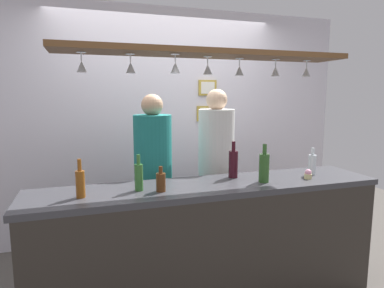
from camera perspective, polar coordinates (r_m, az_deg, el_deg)
The scene contains 22 objects.
ground_plane at distance 3.24m, azimuth 0.59°, elevation -21.90°, with size 8.00×8.00×0.00m, color #4C4742.
back_wall at distance 3.87m, azimuth -4.56°, elevation 3.44°, with size 4.40×0.06×2.60m, color silver.
bar_counter at distance 2.52m, azimuth 4.33°, elevation -14.48°, with size 2.70×0.55×0.96m.
overhead_glass_rack at distance 2.53m, azimuth 2.89°, elevation 15.26°, with size 2.20×0.36×0.04m, color brown.
hanging_wineglass_far_left at distance 2.38m, azimuth -18.39°, elevation 12.58°, with size 0.07×0.07×0.13m.
hanging_wineglass_left at distance 2.40m, azimuth -10.48°, elevation 12.83°, with size 0.07×0.07×0.13m.
hanging_wineglass_center_left at distance 2.37m, azimuth -2.89°, elevation 13.01°, with size 0.07×0.07×0.13m.
hanging_wineglass_center at distance 2.52m, azimuth 2.70°, elevation 12.74°, with size 0.07×0.07×0.13m.
hanging_wineglass_center_right at distance 2.67m, azimuth 8.12°, elevation 12.42°, with size 0.07×0.07×0.13m.
hanging_wineglass_right at distance 2.80m, azimuth 14.10°, elevation 12.07°, with size 0.07×0.07×0.13m.
hanging_wineglass_far_right at distance 2.96m, azimuth 19.00°, elevation 11.65°, with size 0.07×0.07×0.13m.
person_left_teal_shirt at distance 3.03m, azimuth -6.68°, elevation -3.94°, with size 0.34×0.34×1.64m.
person_right_white_patterned_shirt at distance 3.20m, azimuth 4.15°, elevation -2.71°, with size 0.34×0.34×1.69m.
bottle_soda_clear at distance 3.01m, azimuth 19.90°, elevation -3.23°, with size 0.06×0.06×0.23m.
bottle_wine_dark_red at distance 2.75m, azimuth 7.08°, elevation -3.32°, with size 0.08×0.08×0.30m.
bottle_beer_brown_stubby at distance 2.36m, azimuth -5.36°, elevation -6.43°, with size 0.07×0.07×0.18m.
bottle_champagne_green at distance 2.65m, azimuth 12.25°, elevation -3.90°, with size 0.08×0.08×0.30m.
bottle_beer_amber_tall at distance 2.33m, azimuth -18.60°, elevation -6.32°, with size 0.06×0.06×0.26m.
bottle_beer_green_import at distance 2.39m, azimuth -9.11°, elevation -5.49°, with size 0.06×0.06×0.26m.
cupcake at distance 2.87m, azimuth 19.29°, elevation -4.93°, with size 0.06×0.06×0.08m.
picture_frame_upper_small at distance 3.96m, azimuth 2.68°, elevation 9.60°, with size 0.22×0.02×0.18m.
picture_frame_lower_pair at distance 3.97m, azimuth 2.92°, elevation 5.24°, with size 0.30×0.02×0.18m.
Camera 1 is at (-0.89, -2.65, 1.64)m, focal length 31.12 mm.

